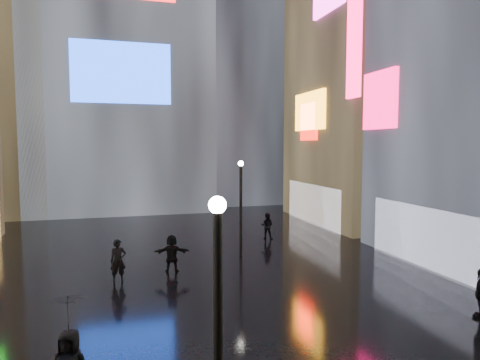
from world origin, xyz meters
name	(u,v)px	position (x,y,z in m)	size (l,w,h in m)	color
ground	(195,270)	(0.00, 20.00, 0.00)	(140.00, 140.00, 0.00)	black
building_right_far	(372,44)	(15.98, 30.00, 13.98)	(10.28, 12.00, 28.00)	black
tower_flank_right	(233,45)	(9.00, 46.00, 17.00)	(12.00, 12.00, 34.00)	black
lamp_near	(218,329)	(-1.93, 6.64, 2.94)	(0.30, 0.30, 5.20)	black
lamp_far	(241,202)	(2.91, 21.97, 2.94)	(0.30, 0.30, 5.20)	black
pedestrian_5	(172,253)	(-1.10, 19.92, 0.90)	(1.67, 0.53, 1.80)	black
pedestrian_6	(118,261)	(-3.56, 19.05, 0.96)	(0.70, 0.46, 1.91)	black
pedestrian_7	(267,226)	(5.72, 25.56, 0.84)	(0.82, 0.64, 1.68)	black
umbrella_2	(68,312)	(-4.63, 9.84, 2.30)	(0.89, 0.91, 0.81)	black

